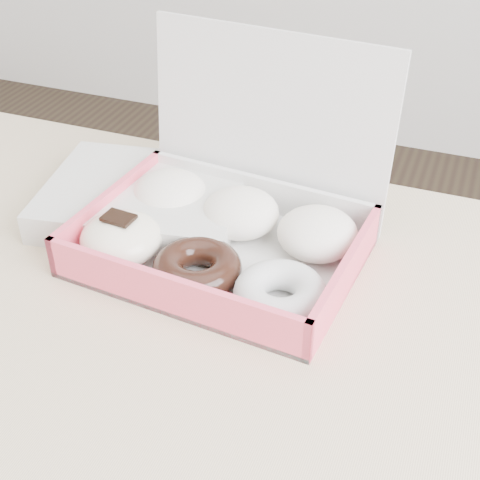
% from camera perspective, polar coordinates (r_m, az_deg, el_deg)
% --- Properties ---
extents(table, '(1.20, 0.80, 0.75)m').
position_cam_1_polar(table, '(0.75, -8.09, -12.69)').
color(table, tan).
rests_on(table, ground).
extents(donut_box, '(0.34, 0.29, 0.23)m').
position_cam_1_polar(donut_box, '(0.78, -1.31, 1.36)').
color(donut_box, silver).
rests_on(donut_box, table).
extents(newspapers, '(0.28, 0.24, 0.04)m').
position_cam_1_polar(newspapers, '(0.87, -8.13, 3.52)').
color(newspapers, silver).
rests_on(newspapers, table).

